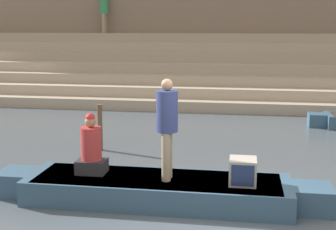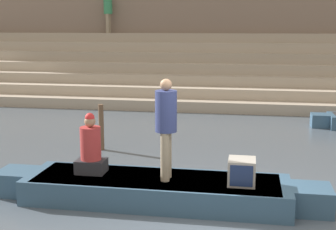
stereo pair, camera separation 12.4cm
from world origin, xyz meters
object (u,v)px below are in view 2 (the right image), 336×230
Objects in this scene: person_standing at (166,122)px; tv_set at (242,172)px; person_rowing at (91,149)px; rowboat_main at (156,189)px; person_on_steps at (108,10)px; mooring_post at (101,127)px.

person_standing is 3.61× the size of tv_set.
person_rowing is 2.72m from tv_set.
rowboat_main is 3.39× the size of person_on_steps.
person_standing is (0.18, -0.01, 1.21)m from rowboat_main.
person_standing is 1.00× the size of person_on_steps.
person_standing is at bearing -55.34° from mooring_post.
person_standing is at bearing -25.09° from person_on_steps.
person_standing is 1.59× the size of person_rowing.
person_standing reaches higher than person_rowing.
person_rowing is at bearing 172.54° from rowboat_main.
rowboat_main is 3.81m from mooring_post.
person_rowing is at bearing -175.78° from tv_set.
person_on_steps reaches higher than person_standing.
tv_set is at bearing -5.39° from rowboat_main.
person_on_steps reaches higher than tv_set.
person_rowing is 3.22m from mooring_post.
tv_set is at bearing -42.78° from mooring_post.
rowboat_main is at bearing 0.57° from person_rowing.
rowboat_main is at bearing -174.84° from tv_set.
rowboat_main is at bearing -25.76° from person_on_steps.
mooring_post is (-0.82, 3.10, -0.30)m from person_rowing.
mooring_post is at bearing 109.83° from person_rowing.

